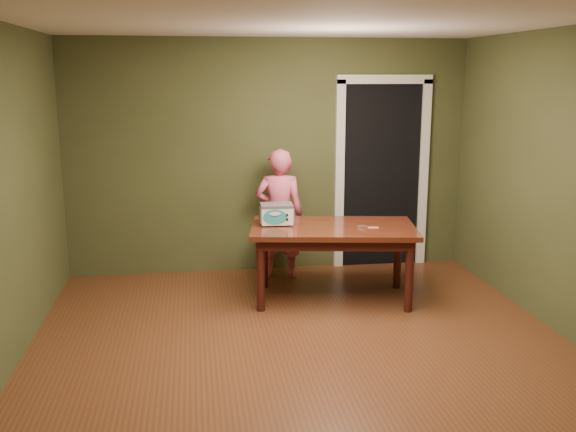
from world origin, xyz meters
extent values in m
plane|color=brown|center=(0.00, 0.00, 0.00)|extent=(5.00, 5.00, 0.00)
cube|color=#434927|center=(0.00, 2.50, 1.30)|extent=(4.50, 0.02, 2.60)
cube|color=#434927|center=(0.00, -2.50, 1.30)|extent=(4.50, 0.02, 2.60)
cube|color=white|center=(0.00, 0.00, 2.60)|extent=(4.50, 5.00, 0.02)
cube|color=black|center=(1.30, 2.80, 1.05)|extent=(0.90, 0.60, 2.10)
cube|color=black|center=(1.30, 2.48, 1.05)|extent=(0.90, 0.02, 2.10)
cube|color=white|center=(0.80, 2.47, 1.05)|extent=(0.10, 0.06, 2.20)
cube|color=white|center=(1.80, 2.47, 1.05)|extent=(0.10, 0.06, 2.20)
cube|color=white|center=(1.30, 2.47, 2.15)|extent=(1.10, 0.06, 0.10)
cube|color=#3C1B0D|center=(0.49, 1.38, 0.72)|extent=(1.72, 1.14, 0.05)
cube|color=#33100C|center=(0.49, 1.38, 0.65)|extent=(1.59, 1.01, 0.10)
cylinder|color=#33100C|center=(-0.25, 1.15, 0.35)|extent=(0.08, 0.08, 0.70)
cylinder|color=#33100C|center=(-0.14, 1.84, 0.35)|extent=(0.08, 0.08, 0.70)
cylinder|color=#33100C|center=(1.13, 0.92, 0.35)|extent=(0.08, 0.08, 0.70)
cylinder|color=#33100C|center=(1.24, 1.61, 0.35)|extent=(0.08, 0.08, 0.70)
cylinder|color=#4C4F54|center=(-0.18, 1.45, 0.76)|extent=(0.02, 0.02, 0.01)
cylinder|color=#4C4F54|center=(-0.17, 1.62, 0.76)|extent=(0.02, 0.02, 0.01)
cylinder|color=#4C4F54|center=(0.08, 1.44, 0.76)|extent=(0.02, 0.02, 0.01)
cylinder|color=#4C4F54|center=(0.08, 1.61, 0.76)|extent=(0.02, 0.02, 0.01)
cube|color=white|center=(-0.05, 1.53, 0.85)|extent=(0.32, 0.23, 0.17)
cube|color=#4C4F54|center=(-0.05, 1.53, 0.94)|extent=(0.32, 0.24, 0.03)
cube|color=#4C4F54|center=(-0.21, 1.53, 0.85)|extent=(0.02, 0.20, 0.14)
cube|color=#4C4F54|center=(0.11, 1.52, 0.85)|extent=(0.02, 0.20, 0.14)
ellipsoid|color=teal|center=(-0.08, 1.41, 0.85)|extent=(0.23, 0.02, 0.15)
cylinder|color=black|center=(0.04, 1.41, 0.87)|extent=(0.02, 0.01, 0.02)
cylinder|color=black|center=(0.04, 1.41, 0.83)|extent=(0.02, 0.01, 0.02)
cylinder|color=silver|center=(0.75, 1.25, 0.76)|extent=(0.10, 0.10, 0.02)
cylinder|color=#51291B|center=(0.75, 1.25, 0.77)|extent=(0.09, 0.09, 0.01)
cube|color=#F4C56A|center=(0.82, 1.25, 0.75)|extent=(0.18, 0.05, 0.01)
imported|color=#E55E7D|center=(0.06, 2.16, 0.72)|extent=(0.57, 0.43, 1.43)
camera|label=1|loc=(-0.85, -4.61, 2.21)|focal=40.00mm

